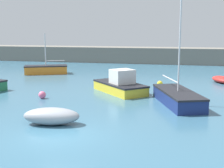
{
  "coord_description": "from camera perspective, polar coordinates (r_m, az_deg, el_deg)",
  "views": [
    {
      "loc": [
        5.43,
        -13.12,
        4.92
      ],
      "look_at": [
        0.37,
        9.22,
        0.92
      ],
      "focal_mm": 50.0,
      "sensor_mm": 36.0,
      "label": 1
    }
  ],
  "objects": [
    {
      "name": "open_tender_yellow",
      "position": [
        30.99,
        19.53,
        0.78
      ],
      "size": [
        2.44,
        3.08,
        0.61
      ],
      "rotation": [
        0.0,
        0.0,
        5.15
      ],
      "color": "red",
      "rests_on": "ground_plane"
    },
    {
      "name": "sailboat_short_mast",
      "position": [
        35.88,
        -11.98,
        2.62
      ],
      "size": [
        5.01,
        3.48,
        4.55
      ],
      "rotation": [
        0.0,
        0.0,
        3.55
      ],
      "color": "orange",
      "rests_on": "ground_plane"
    },
    {
      "name": "rowboat_white_midwater",
      "position": [
        16.71,
        -11.01,
        -5.79
      ],
      "size": [
        3.14,
        1.79,
        0.9
      ],
      "rotation": [
        0.0,
        0.0,
        3.31
      ],
      "color": "gray",
      "rests_on": "ground_plane"
    },
    {
      "name": "mooring_buoy_yellow",
      "position": [
        27.65,
        8.75,
        0.08
      ],
      "size": [
        0.5,
        0.5,
        0.5
      ],
      "primitive_type": "sphere",
      "color": "yellow",
      "rests_on": "ground_plane"
    },
    {
      "name": "cabin_cruiser_white",
      "position": [
        24.56,
        1.54,
        -0.18
      ],
      "size": [
        5.01,
        5.18,
        1.88
      ],
      "rotation": [
        0.0,
        0.0,
        2.31
      ],
      "color": "yellow",
      "rests_on": "ground_plane"
    },
    {
      "name": "mooring_buoy_pink",
      "position": [
        23.08,
        -12.64,
        -1.96
      ],
      "size": [
        0.53,
        0.53,
        0.53
      ],
      "primitive_type": "sphere",
      "color": "#EA668C",
      "rests_on": "ground_plane"
    },
    {
      "name": "sailboat_tall_mast",
      "position": [
        21.15,
        11.92,
        -2.37
      ],
      "size": [
        3.73,
        6.26,
        7.63
      ],
      "rotation": [
        0.0,
        0.0,
        5.06
      ],
      "color": "navy",
      "rests_on": "ground_plane"
    },
    {
      "name": "harbor_breakwater",
      "position": [
        47.19,
        6.15,
        5.28
      ],
      "size": [
        55.53,
        3.9,
        2.3
      ],
      "primitive_type": "cube",
      "color": "slate",
      "rests_on": "ground_plane"
    },
    {
      "name": "ground_plane",
      "position": [
        15.06,
        -9.3,
        -9.69
      ],
      "size": [
        120.0,
        120.0,
        0.2
      ],
      "primitive_type": "cube",
      "color": "#38667F"
    }
  ]
}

